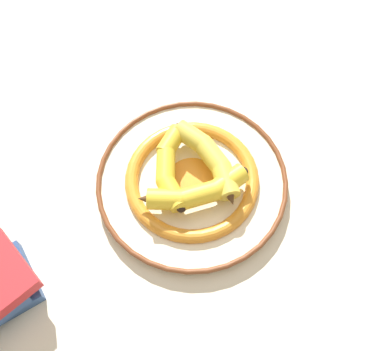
# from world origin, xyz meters

# --- Properties ---
(ground_plane) EXTENTS (2.80, 2.80, 0.00)m
(ground_plane) POSITION_xyz_m (0.00, 0.00, 0.00)
(ground_plane) COLOR beige
(decorative_bowl) EXTENTS (0.37, 0.37, 0.04)m
(decorative_bowl) POSITION_xyz_m (0.03, -0.02, 0.02)
(decorative_bowl) COLOR beige
(decorative_bowl) RESTS_ON ground_plane
(banana_a) EXTENTS (0.21, 0.07, 0.04)m
(banana_a) POSITION_xyz_m (0.03, -0.06, 0.06)
(banana_a) COLOR gold
(banana_a) RESTS_ON decorative_bowl
(banana_b) EXTENTS (0.10, 0.19, 0.04)m
(banana_b) POSITION_xyz_m (0.07, 0.00, 0.06)
(banana_b) COLOR gold
(banana_b) RESTS_ON decorative_bowl
(banana_c) EXTENTS (0.08, 0.19, 0.04)m
(banana_c) POSITION_xyz_m (-0.01, 0.00, 0.05)
(banana_c) COLOR gold
(banana_c) RESTS_ON decorative_bowl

